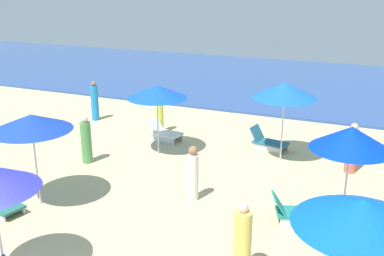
# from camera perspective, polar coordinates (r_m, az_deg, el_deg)

# --- Properties ---
(ocean) EXTENTS (60.00, 14.76, 0.12)m
(ocean) POSITION_cam_1_polar(r_m,az_deg,el_deg) (27.53, 12.42, 5.67)
(ocean) COLOR #2D4E93
(ocean) RESTS_ON ground_plane
(umbrella_0) EXTENTS (2.13, 2.13, 2.68)m
(umbrella_0) POSITION_cam_1_polar(r_m,az_deg,el_deg) (14.98, 11.62, 4.68)
(umbrella_0) COLOR silver
(umbrella_0) RESTS_ON ground_plane
(lounge_chair_0_0) EXTENTS (1.42, 0.88, 0.79)m
(lounge_chair_0_0) POSITION_cam_1_polar(r_m,az_deg,el_deg) (16.49, 9.52, -1.69)
(lounge_chair_0_0) COLOR silver
(lounge_chair_0_0) RESTS_ON ground_plane
(umbrella_1) EXTENTS (1.82, 1.82, 2.74)m
(umbrella_1) POSITION_cam_1_polar(r_m,az_deg,el_deg) (10.63, 19.42, -1.21)
(umbrella_1) COLOR silver
(umbrella_1) RESTS_ON ground_plane
(lounge_chair_1_0) EXTENTS (1.40, 1.02, 0.76)m
(lounge_chair_1_0) POSITION_cam_1_polar(r_m,az_deg,el_deg) (11.80, 12.87, -10.27)
(lounge_chair_1_0) COLOR silver
(lounge_chair_1_0) RESTS_ON ground_plane
(umbrella_4) EXTENTS (2.10, 2.10, 2.54)m
(umbrella_4) POSITION_cam_1_polar(r_m,az_deg,el_deg) (12.34, -19.60, 0.66)
(umbrella_4) COLOR silver
(umbrella_4) RESTS_ON ground_plane
(umbrella_6) EXTENTS (2.24, 2.24, 2.55)m
(umbrella_6) POSITION_cam_1_polar(r_m,az_deg,el_deg) (7.73, 20.75, -10.01)
(umbrella_6) COLOR silver
(umbrella_6) RESTS_ON ground_plane
(umbrella_8) EXTENTS (2.06, 2.06, 2.45)m
(umbrella_8) POSITION_cam_1_polar(r_m,az_deg,el_deg) (15.36, -4.43, 4.59)
(umbrella_8) COLOR silver
(umbrella_8) RESTS_ON ground_plane
(lounge_chair_8_0) EXTENTS (1.39, 0.83, 0.75)m
(lounge_chair_8_0) POSITION_cam_1_polar(r_m,az_deg,el_deg) (17.18, -3.51, -0.60)
(lounge_chair_8_0) COLOR silver
(lounge_chair_8_0) RESTS_ON ground_plane
(beachgoer_0) EXTENTS (0.49, 0.49, 1.63)m
(beachgoer_0) POSITION_cam_1_polar(r_m,az_deg,el_deg) (9.50, 6.34, -14.14)
(beachgoer_0) COLOR #F9D45D
(beachgoer_0) RESTS_ON ground_plane
(beachgoer_1) EXTENTS (0.41, 0.41, 1.71)m
(beachgoer_1) POSITION_cam_1_polar(r_m,az_deg,el_deg) (17.94, -4.14, 1.93)
(beachgoer_1) COLOR #F9ED54
(beachgoer_1) RESTS_ON ground_plane
(beachgoer_3) EXTENTS (0.44, 0.44, 1.62)m
(beachgoer_3) POSITION_cam_1_polar(r_m,az_deg,el_deg) (15.04, 19.51, -2.58)
(beachgoer_3) COLOR #E05E46
(beachgoer_3) RESTS_ON ground_plane
(beachgoer_4) EXTENTS (0.40, 0.40, 1.71)m
(beachgoer_4) POSITION_cam_1_polar(r_m,az_deg,el_deg) (19.98, -12.17, 3.23)
(beachgoer_4) COLOR #1F7EC8
(beachgoer_4) RESTS_ON ground_plane
(beachgoer_5) EXTENTS (0.42, 0.42, 1.58)m
(beachgoer_5) POSITION_cam_1_polar(r_m,az_deg,el_deg) (12.41, 0.14, -5.82)
(beachgoer_5) COLOR silver
(beachgoer_5) RESTS_ON ground_plane
(beachgoer_6) EXTENTS (0.49, 0.49, 1.62)m
(beachgoer_6) POSITION_cam_1_polar(r_m,az_deg,el_deg) (15.33, -13.19, -1.58)
(beachgoer_6) COLOR #519152
(beachgoer_6) RESTS_ON ground_plane
(beach_ball_1) EXTENTS (0.34, 0.34, 0.34)m
(beach_ball_1) POSITION_cam_1_polar(r_m,az_deg,el_deg) (19.35, -17.66, 0.33)
(beach_ball_1) COLOR yellow
(beach_ball_1) RESTS_ON ground_plane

